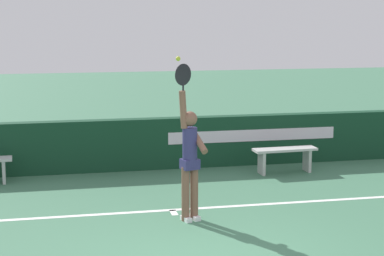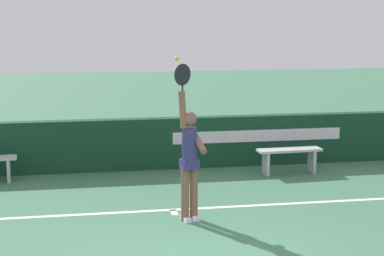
% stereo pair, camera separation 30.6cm
% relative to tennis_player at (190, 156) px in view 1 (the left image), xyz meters
% --- Properties ---
extents(back_wall, '(15.47, 0.30, 1.10)m').
position_rel_tennis_player_xyz_m(back_wall, '(-0.18, 3.63, -0.51)').
color(back_wall, '#123924').
rests_on(back_wall, ground).
extents(tennis_player, '(0.52, 0.51, 2.54)m').
position_rel_tennis_player_xyz_m(tennis_player, '(0.00, 0.00, 0.00)').
color(tennis_player, brown).
rests_on(tennis_player, ground).
extents(tennis_ball, '(0.07, 0.07, 0.07)m').
position_rel_tennis_player_xyz_m(tennis_ball, '(-0.24, -0.32, 1.56)').
color(tennis_ball, '#D0DF38').
extents(courtside_bench_far, '(1.36, 0.43, 0.52)m').
position_rel_tennis_player_xyz_m(courtside_bench_far, '(2.58, 2.70, -0.67)').
color(courtside_bench_far, '#BBBAB7').
rests_on(courtside_bench_far, ground).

